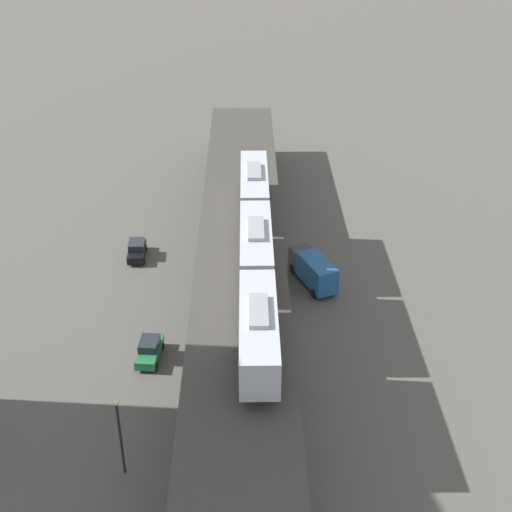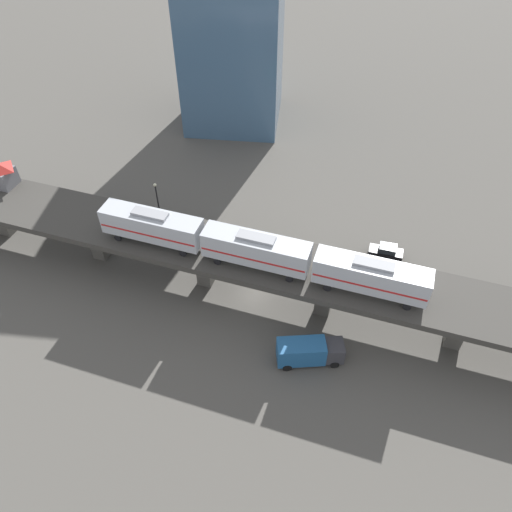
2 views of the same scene
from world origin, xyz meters
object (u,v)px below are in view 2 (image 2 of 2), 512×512
object	(u,v)px
subway_train	(256,249)
street_lamp	(158,200)
street_car_green	(249,239)
office_tower	(232,16)
street_car_black	(386,252)
delivery_truck	(309,351)
signal_hut	(2,174)

from	to	relation	value
subway_train	street_lamp	bearing A→B (deg)	48.51
subway_train	street_car_green	size ratio (longest dim) A/B	7.81
street_car_green	office_tower	bearing A→B (deg)	11.01
street_car_black	street_car_green	distance (m)	18.38
street_car_black	office_tower	size ratio (longest dim) A/B	0.13
delivery_truck	office_tower	xyz separation A→B (m)	(51.67, 15.27, 16.24)
signal_hut	street_car_black	bearing A→B (deg)	-91.68
street_lamp	office_tower	world-z (taller)	office_tower
subway_train	street_car_green	bearing A→B (deg)	11.63
street_lamp	office_tower	xyz separation A→B (m)	(30.74, -6.39, 13.89)
subway_train	office_tower	world-z (taller)	office_tower
delivery_truck	street_car_green	bearing A→B (deg)	25.99
signal_hut	street_car_green	distance (m)	33.77
subway_train	delivery_truck	world-z (taller)	subway_train
signal_hut	street_car_green	xyz separation A→B (m)	(-1.14, -32.92, -7.45)
subway_train	street_car_black	distance (m)	20.71
street_car_black	street_lamp	world-z (taller)	street_lamp
delivery_truck	street_lamp	size ratio (longest dim) A/B	1.08
signal_hut	street_car_black	xyz separation A→B (m)	(-1.50, -51.29, -7.45)
subway_train	delivery_truck	distance (m)	12.46
street_car_green	street_car_black	bearing A→B (deg)	-91.14
subway_train	street_car_black	xyz separation A→B (m)	(9.86, -16.27, -8.19)
signal_hut	office_tower	world-z (taller)	office_tower
street_car_black	street_car_green	xyz separation A→B (m)	(0.36, 18.37, 0.00)
signal_hut	street_car_green	world-z (taller)	signal_hut
street_car_black	street_car_green	bearing A→B (deg)	88.86
subway_train	office_tower	bearing A→B (deg)	11.15
subway_train	office_tower	distance (m)	45.79
signal_hut	street_car_black	size ratio (longest dim) A/B	0.82
street_car_green	signal_hut	bearing A→B (deg)	88.02
subway_train	street_car_green	distance (m)	13.27
signal_hut	delivery_truck	world-z (taller)	signal_hut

